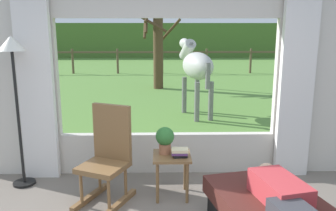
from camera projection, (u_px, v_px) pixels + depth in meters
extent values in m
cube|color=beige|center=(14.00, 82.00, 4.57)|extent=(1.15, 0.12, 2.55)
cube|color=beige|center=(317.00, 81.00, 4.66)|extent=(1.15, 0.12, 2.55)
cube|color=beige|center=(167.00, 152.00, 4.83)|extent=(2.90, 0.12, 0.55)
cube|color=beige|center=(167.00, 0.00, 4.39)|extent=(2.90, 0.12, 0.45)
cube|color=silver|center=(37.00, 89.00, 4.46)|extent=(0.44, 0.10, 2.40)
cube|color=silver|center=(296.00, 88.00, 4.54)|extent=(0.44, 0.10, 2.40)
cube|color=#568438|center=(162.00, 74.00, 15.53)|extent=(36.00, 21.68, 0.02)
cube|color=#486B2C|center=(161.00, 40.00, 24.89)|extent=(36.00, 2.00, 2.40)
cube|color=#B23338|center=(279.00, 190.00, 3.15)|extent=(0.46, 0.66, 0.22)
sphere|color=tan|center=(267.00, 173.00, 3.52)|extent=(0.20, 0.20, 0.20)
cube|color=brown|center=(103.00, 167.00, 3.90)|extent=(0.64, 0.64, 0.06)
cube|color=brown|center=(112.00, 133.00, 4.02)|extent=(0.46, 0.25, 0.68)
cube|color=brown|center=(90.00, 197.00, 4.06)|extent=(0.34, 0.64, 0.06)
cube|color=brown|center=(120.00, 204.00, 3.91)|extent=(0.34, 0.64, 0.06)
cylinder|color=brown|center=(81.00, 188.00, 3.85)|extent=(0.04, 0.04, 0.38)
cylinder|color=brown|center=(109.00, 193.00, 3.71)|extent=(0.04, 0.04, 0.38)
cylinder|color=brown|center=(100.00, 175.00, 4.17)|extent=(0.04, 0.04, 0.38)
cylinder|color=brown|center=(126.00, 180.00, 4.04)|extent=(0.04, 0.04, 0.38)
cube|color=brown|center=(172.00, 156.00, 4.05)|extent=(0.44, 0.44, 0.03)
cylinder|color=brown|center=(157.00, 183.00, 3.94)|extent=(0.04, 0.04, 0.49)
cylinder|color=brown|center=(187.00, 183.00, 3.95)|extent=(0.04, 0.04, 0.49)
cylinder|color=brown|center=(158.00, 171.00, 4.27)|extent=(0.04, 0.04, 0.49)
cylinder|color=brown|center=(185.00, 171.00, 4.28)|extent=(0.04, 0.04, 0.49)
cylinder|color=#9E6042|center=(165.00, 148.00, 4.09)|extent=(0.14, 0.14, 0.12)
sphere|color=#2D6B2D|center=(165.00, 136.00, 4.06)|extent=(0.22, 0.22, 0.22)
cube|color=black|center=(180.00, 155.00, 3.99)|extent=(0.17, 0.15, 0.03)
cube|color=#59336B|center=(180.00, 153.00, 3.98)|extent=(0.19, 0.14, 0.03)
cube|color=beige|center=(180.00, 150.00, 3.97)|extent=(0.19, 0.14, 0.03)
cylinder|color=black|center=(25.00, 183.00, 4.48)|extent=(0.28, 0.28, 0.03)
cylinder|color=black|center=(19.00, 120.00, 4.30)|extent=(0.04, 0.04, 1.71)
cone|color=white|center=(11.00, 43.00, 4.09)|extent=(0.32, 0.32, 0.18)
ellipsoid|color=#B2B2AD|center=(198.00, 66.00, 7.66)|extent=(0.86, 1.34, 0.60)
cylinder|color=#B2B2AD|center=(188.00, 50.00, 8.23)|extent=(0.41, 0.65, 0.53)
ellipsoid|color=#B2B2AD|center=(184.00, 43.00, 8.42)|extent=(0.32, 0.52, 0.24)
cube|color=slate|center=(189.00, 49.00, 8.15)|extent=(0.19, 0.43, 0.32)
cylinder|color=slate|center=(208.00, 76.00, 7.13)|extent=(0.12, 0.12, 0.55)
cylinder|color=slate|center=(184.00, 95.00, 8.16)|extent=(0.11, 0.11, 0.85)
cylinder|color=slate|center=(197.00, 94.00, 8.25)|extent=(0.11, 0.11, 0.85)
cylinder|color=slate|center=(197.00, 102.00, 7.37)|extent=(0.11, 0.11, 0.85)
cylinder|color=slate|center=(211.00, 101.00, 7.46)|extent=(0.11, 0.11, 0.85)
cylinder|color=#4C3823|center=(158.00, 53.00, 11.40)|extent=(0.32, 0.32, 2.34)
cylinder|color=#47331E|center=(146.00, 20.00, 11.16)|extent=(0.11, 0.74, 0.88)
cylinder|color=#47331E|center=(167.00, 34.00, 11.66)|extent=(0.95, 0.73, 1.02)
cylinder|color=#47331E|center=(154.00, 24.00, 10.90)|extent=(0.84, 0.42, 0.52)
cylinder|color=#47331E|center=(145.00, 24.00, 11.20)|extent=(0.11, 0.90, 0.91)
cylinder|color=#47331E|center=(148.00, 13.00, 11.18)|extent=(0.25, 0.80, 0.63)
cylinder|color=brown|center=(28.00, 61.00, 15.39)|extent=(0.10, 0.10, 1.10)
cylinder|color=brown|center=(73.00, 61.00, 15.44)|extent=(0.10, 0.10, 1.10)
cylinder|color=brown|center=(118.00, 61.00, 15.48)|extent=(0.10, 0.10, 1.10)
cylinder|color=brown|center=(162.00, 61.00, 15.53)|extent=(0.10, 0.10, 1.10)
cylinder|color=brown|center=(207.00, 61.00, 15.57)|extent=(0.10, 0.10, 1.10)
cylinder|color=brown|center=(251.00, 61.00, 15.62)|extent=(0.10, 0.10, 1.10)
cylinder|color=brown|center=(294.00, 61.00, 15.66)|extent=(0.10, 0.10, 1.10)
cube|color=brown|center=(162.00, 52.00, 15.44)|extent=(16.00, 0.06, 0.08)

